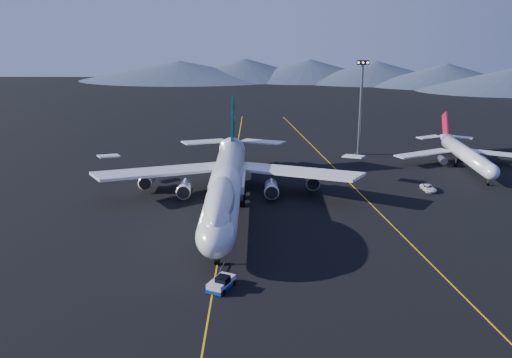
{
  "coord_description": "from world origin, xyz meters",
  "views": [
    {
      "loc": [
        6.94,
        -111.91,
        39.82
      ],
      "look_at": [
        6.16,
        2.63,
        6.0
      ],
      "focal_mm": 40.0,
      "sensor_mm": 36.0,
      "label": 1
    }
  ],
  "objects_px": {
    "pushback_tug": "(221,284)",
    "service_van": "(428,188)",
    "boeing_747": "(226,183)",
    "floodlight_mast": "(360,108)",
    "second_jet": "(465,154)"
  },
  "relations": [
    {
      "from": "boeing_747",
      "to": "pushback_tug",
      "type": "bearing_deg",
      "value": -88.01
    },
    {
      "from": "boeing_747",
      "to": "floodlight_mast",
      "type": "height_order",
      "value": "floodlight_mast"
    },
    {
      "from": "floodlight_mast",
      "to": "boeing_747",
      "type": "bearing_deg",
      "value": -126.27
    },
    {
      "from": "boeing_747",
      "to": "floodlight_mast",
      "type": "distance_m",
      "value": 60.31
    },
    {
      "from": "second_jet",
      "to": "boeing_747",
      "type": "bearing_deg",
      "value": -174.79
    },
    {
      "from": "pushback_tug",
      "to": "second_jet",
      "type": "xyz_separation_m",
      "value": [
        59.99,
        69.58,
        2.9
      ]
    },
    {
      "from": "service_van",
      "to": "floodlight_mast",
      "type": "relative_size",
      "value": 0.19
    },
    {
      "from": "service_van",
      "to": "second_jet",
      "type": "bearing_deg",
      "value": 47.98
    },
    {
      "from": "boeing_747",
      "to": "service_van",
      "type": "height_order",
      "value": "boeing_747"
    },
    {
      "from": "boeing_747",
      "to": "pushback_tug",
      "type": "relative_size",
      "value": 12.65
    },
    {
      "from": "boeing_747",
      "to": "service_van",
      "type": "relative_size",
      "value": 13.97
    },
    {
      "from": "pushback_tug",
      "to": "service_van",
      "type": "distance_m",
      "value": 65.7
    },
    {
      "from": "second_jet",
      "to": "service_van",
      "type": "bearing_deg",
      "value": -150.3
    },
    {
      "from": "pushback_tug",
      "to": "service_van",
      "type": "height_order",
      "value": "pushback_tug"
    },
    {
      "from": "second_jet",
      "to": "service_van",
      "type": "relative_size",
      "value": 8.07
    }
  ]
}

